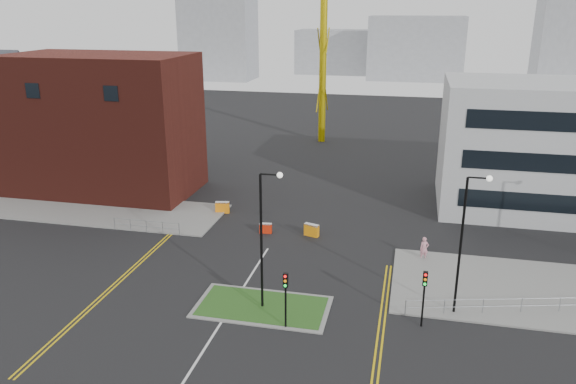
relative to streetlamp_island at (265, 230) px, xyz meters
name	(u,v)px	position (x,y,z in m)	size (l,w,h in m)	color
ground	(185,380)	(-2.22, -8.00, -5.41)	(200.00, 200.00, 0.00)	black
pavement_left	(79,208)	(-22.22, 14.00, -5.35)	(28.00, 8.00, 0.12)	slate
pavement_right	(574,296)	(19.78, 6.00, -5.35)	(24.00, 10.00, 0.12)	slate
island_kerb	(262,307)	(-0.22, 0.00, -5.37)	(8.60, 4.60, 0.08)	slate
grass_island	(262,307)	(-0.22, 0.00, -5.35)	(8.00, 4.00, 0.12)	#26531B
brick_building	(78,125)	(-25.19, 20.00, 1.44)	(24.20, 10.07, 14.24)	#4D1A13
streetlamp_island	(265,230)	(0.00, 0.00, 0.00)	(1.46, 0.36, 9.18)	black
streetlamp_right_near	(466,234)	(12.00, 2.00, 0.00)	(1.46, 0.36, 9.18)	black
traffic_light_island	(286,290)	(1.78, -2.02, -2.85)	(0.28, 0.33, 3.65)	black
traffic_light_right	(424,288)	(9.78, -0.02, -2.85)	(0.28, 0.33, 3.65)	black
railing_left	(146,224)	(-13.22, 10.00, -4.67)	(6.05, 0.05, 1.10)	gray
railing_right	(560,302)	(18.28, 3.50, -4.63)	(19.05, 5.05, 1.10)	gray
centre_line	(199,357)	(-2.22, -6.00, -5.41)	(0.15, 30.00, 0.01)	silver
yellow_left_a	(122,276)	(-11.22, 2.00, -5.41)	(0.12, 24.00, 0.01)	gold
yellow_left_b	(126,277)	(-10.92, 2.00, -5.41)	(0.12, 24.00, 0.01)	gold
yellow_right_a	(377,339)	(7.28, -2.00, -5.41)	(0.12, 20.00, 0.01)	gold
yellow_right_b	(382,339)	(7.58, -2.00, -5.41)	(0.12, 20.00, 0.01)	gold
skyline_a	(219,36)	(-42.22, 112.00, 5.59)	(18.00, 12.00, 22.00)	gray
skyline_b	(416,48)	(7.78, 122.00, 2.59)	(24.00, 12.00, 16.00)	gray
skyline_c	(570,26)	(42.78, 117.00, 8.59)	(14.00, 12.00, 28.00)	gray
skyline_d	(350,52)	(-10.22, 132.00, 0.59)	(30.00, 12.00, 12.00)	gray
pedestrian	(424,249)	(9.94, 9.69, -4.51)	(0.66, 0.43, 1.82)	pink
barrier_left	(222,207)	(-8.45, 16.00, -4.82)	(1.35, 0.67, 1.09)	orange
barrier_mid	(312,230)	(0.72, 12.35, -4.84)	(1.33, 0.80, 1.06)	orange
barrier_right	(266,228)	(-3.22, 12.12, -4.94)	(1.08, 0.46, 0.88)	red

